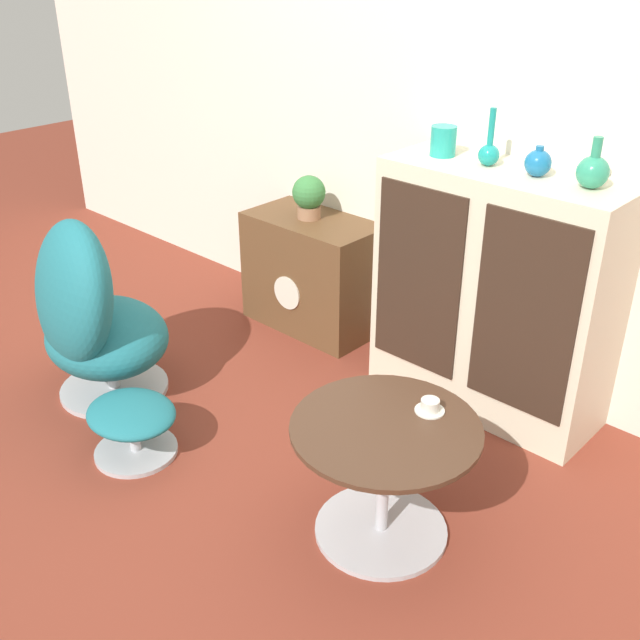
% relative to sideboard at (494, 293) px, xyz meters
% --- Properties ---
extents(ground_plane, '(12.00, 12.00, 0.00)m').
position_rel_sideboard_xyz_m(ground_plane, '(-0.50, -1.16, -0.54)').
color(ground_plane, brown).
extents(wall_back, '(6.40, 0.06, 2.60)m').
position_rel_sideboard_xyz_m(wall_back, '(-0.50, 0.24, 0.76)').
color(wall_back, silver).
rests_on(wall_back, ground_plane).
extents(sideboard, '(1.02, 0.42, 1.08)m').
position_rel_sideboard_xyz_m(sideboard, '(0.00, 0.00, 0.00)').
color(sideboard, beige).
rests_on(sideboard, ground_plane).
extents(tv_console, '(0.72, 0.39, 0.61)m').
position_rel_sideboard_xyz_m(tv_console, '(-1.08, 0.01, -0.24)').
color(tv_console, brown).
rests_on(tv_console, ground_plane).
extents(egg_chair, '(0.75, 0.71, 0.88)m').
position_rel_sideboard_xyz_m(egg_chair, '(-1.32, -1.17, -0.14)').
color(egg_chair, '#B7B7BC').
rests_on(egg_chair, ground_plane).
extents(ottoman, '(0.40, 0.34, 0.24)m').
position_rel_sideboard_xyz_m(ottoman, '(-0.83, -1.32, -0.38)').
color(ottoman, '#B7B7BC').
rests_on(ottoman, ground_plane).
extents(coffee_table, '(0.65, 0.65, 0.47)m').
position_rel_sideboard_xyz_m(coffee_table, '(0.20, -0.99, -0.26)').
color(coffee_table, '#B7B7BC').
rests_on(coffee_table, ground_plane).
extents(vase_leftmost, '(0.11, 0.11, 0.12)m').
position_rel_sideboard_xyz_m(vase_leftmost, '(-0.32, 0.00, 0.60)').
color(vase_leftmost, teal).
rests_on(vase_leftmost, sideboard).
extents(vase_inner_left, '(0.09, 0.09, 0.23)m').
position_rel_sideboard_xyz_m(vase_inner_left, '(-0.10, 0.00, 0.60)').
color(vase_inner_left, teal).
rests_on(vase_inner_left, sideboard).
extents(vase_inner_right, '(0.10, 0.10, 0.12)m').
position_rel_sideboard_xyz_m(vase_inner_right, '(0.12, 0.00, 0.59)').
color(vase_inner_right, '#196699').
rests_on(vase_inner_right, sideboard).
extents(vase_rightmost, '(0.12, 0.12, 0.19)m').
position_rel_sideboard_xyz_m(vase_rightmost, '(0.34, 0.00, 0.61)').
color(vase_rightmost, '#2D8E6B').
rests_on(vase_rightmost, sideboard).
extents(potted_plant, '(0.17, 0.17, 0.22)m').
position_rel_sideboard_xyz_m(potted_plant, '(-1.11, 0.02, 0.19)').
color(potted_plant, '#996B4C').
rests_on(potted_plant, tv_console).
extents(teacup, '(0.10, 0.10, 0.05)m').
position_rel_sideboard_xyz_m(teacup, '(0.25, -0.82, -0.06)').
color(teacup, silver).
rests_on(teacup, coffee_table).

